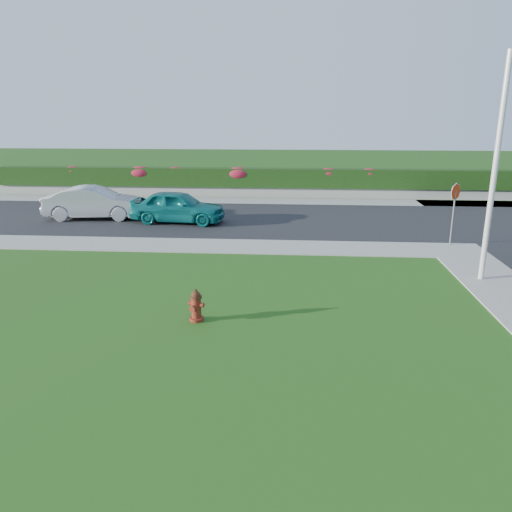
# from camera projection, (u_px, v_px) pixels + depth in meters

# --- Properties ---
(ground) EXTENTS (120.00, 120.00, 0.00)m
(ground) POSITION_uv_depth(u_px,v_px,m) (243.00, 362.00, 10.15)
(ground) COLOR black
(ground) RESTS_ON ground
(street_far) EXTENTS (26.00, 8.00, 0.04)m
(street_far) POSITION_uv_depth(u_px,v_px,m) (168.00, 218.00, 23.91)
(street_far) COLOR black
(street_far) RESTS_ON ground
(sidewalk_far) EXTENTS (24.00, 2.00, 0.04)m
(sidewalk_far) POSITION_uv_depth(u_px,v_px,m) (111.00, 244.00, 19.19)
(sidewalk_far) COLOR gray
(sidewalk_far) RESTS_ON ground
(curb_corner) EXTENTS (2.00, 2.00, 0.04)m
(curb_corner) POSITION_uv_depth(u_px,v_px,m) (457.00, 250.00, 18.27)
(curb_corner) COLOR gray
(curb_corner) RESTS_ON ground
(sidewalk_beyond) EXTENTS (34.00, 2.00, 0.04)m
(sidewalk_beyond) POSITION_uv_depth(u_px,v_px,m) (258.00, 201.00, 28.42)
(sidewalk_beyond) COLOR gray
(sidewalk_beyond) RESTS_ON ground
(retaining_wall) EXTENTS (34.00, 0.40, 0.60)m
(retaining_wall) POSITION_uv_depth(u_px,v_px,m) (260.00, 192.00, 29.77)
(retaining_wall) COLOR gray
(retaining_wall) RESTS_ON ground
(hedge) EXTENTS (32.00, 0.90, 1.10)m
(hedge) POSITION_uv_depth(u_px,v_px,m) (260.00, 178.00, 29.63)
(hedge) COLOR black
(hedge) RESTS_ON retaining_wall
(fire_hydrant) EXTENTS (0.42, 0.40, 0.81)m
(fire_hydrant) POSITION_uv_depth(u_px,v_px,m) (196.00, 306.00, 12.07)
(fire_hydrant) COLOR #4F180C
(fire_hydrant) RESTS_ON ground
(sedan_teal) EXTENTS (4.42, 2.14, 1.46)m
(sedan_teal) POSITION_uv_depth(u_px,v_px,m) (178.00, 207.00, 22.66)
(sedan_teal) COLOR #0E6B69
(sedan_teal) RESTS_ON street_far
(sedan_silver) EXTENTS (4.69, 1.97, 1.51)m
(sedan_silver) POSITION_uv_depth(u_px,v_px,m) (95.00, 203.00, 23.46)
(sedan_silver) COLOR #A6A8AE
(sedan_silver) RESTS_ON street_far
(utility_pole) EXTENTS (0.16, 0.16, 6.53)m
(utility_pole) POSITION_uv_depth(u_px,v_px,m) (495.00, 172.00, 14.23)
(utility_pole) COLOR silver
(utility_pole) RESTS_ON ground
(stop_sign) EXTENTS (0.48, 0.46, 2.38)m
(stop_sign) POSITION_uv_depth(u_px,v_px,m) (455.00, 200.00, 18.54)
(stop_sign) COLOR slate
(stop_sign) RESTS_ON ground
(flower_clump_a) EXTENTS (1.11, 0.72, 0.56)m
(flower_clump_a) POSITION_uv_depth(u_px,v_px,m) (73.00, 171.00, 30.25)
(flower_clump_a) COLOR #B31E3B
(flower_clump_a) RESTS_ON hedge
(flower_clump_b) EXTENTS (1.44, 0.92, 0.72)m
(flower_clump_b) POSITION_uv_depth(u_px,v_px,m) (140.00, 172.00, 29.97)
(flower_clump_b) COLOR #B31E3B
(flower_clump_b) RESTS_ON hedge
(flower_clump_c) EXTENTS (1.01, 0.65, 0.51)m
(flower_clump_c) POSITION_uv_depth(u_px,v_px,m) (175.00, 171.00, 29.80)
(flower_clump_c) COLOR #B31E3B
(flower_clump_c) RESTS_ON hedge
(flower_clump_d) EXTENTS (1.49, 0.96, 0.75)m
(flower_clump_d) POSITION_uv_depth(u_px,v_px,m) (238.00, 173.00, 29.56)
(flower_clump_d) COLOR #B31E3B
(flower_clump_d) RESTS_ON hedge
(flower_clump_e) EXTENTS (1.15, 0.74, 0.58)m
(flower_clump_e) POSITION_uv_depth(u_px,v_px,m) (328.00, 173.00, 29.17)
(flower_clump_e) COLOR #B31E3B
(flower_clump_e) RESTS_ON hedge
(flower_clump_f) EXTENTS (1.12, 0.72, 0.56)m
(flower_clump_f) POSITION_uv_depth(u_px,v_px,m) (369.00, 173.00, 29.00)
(flower_clump_f) COLOR #B31E3B
(flower_clump_f) RESTS_ON hedge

